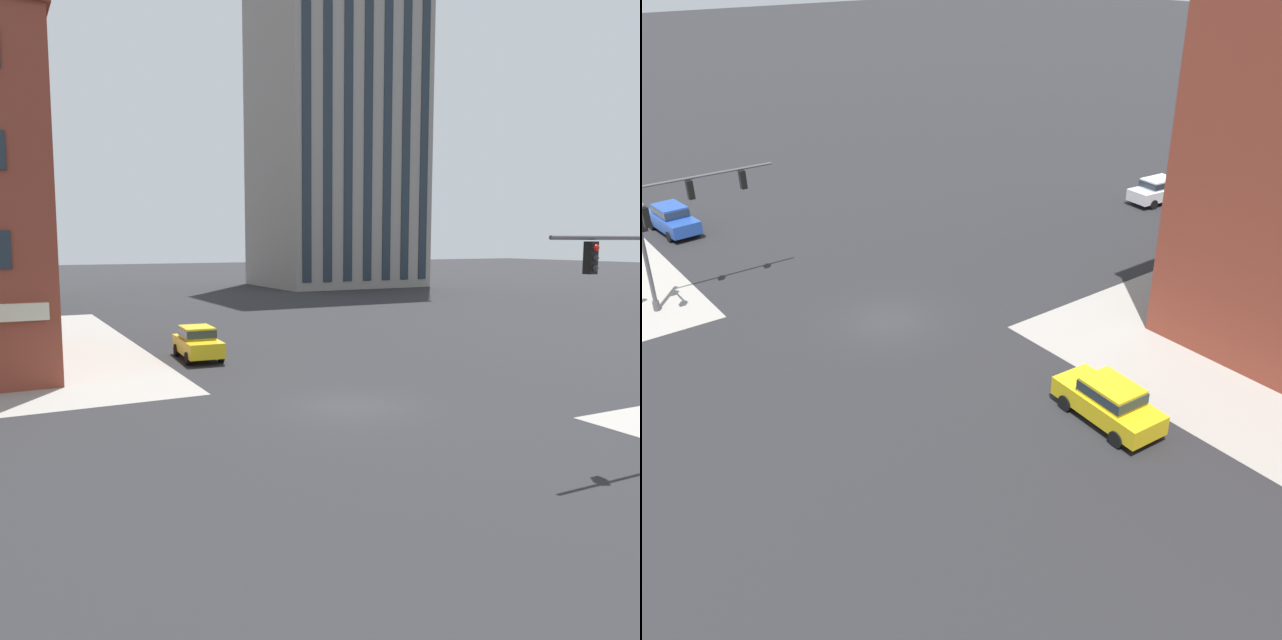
# 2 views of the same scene
# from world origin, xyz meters

# --- Properties ---
(ground_plane) EXTENTS (320.00, 320.00, 0.00)m
(ground_plane) POSITION_xyz_m (0.00, 0.00, 0.00)
(ground_plane) COLOR #262628
(car_main_northbound_far) EXTENTS (2.10, 4.50, 1.68)m
(car_main_northbound_far) POSITION_xyz_m (-2.16, 11.86, 0.92)
(car_main_northbound_far) COLOR gold
(car_main_northbound_far) RESTS_ON ground
(residential_tower_skyline_right) EXTENTS (20.31, 17.34, 56.36)m
(residential_tower_skyline_right) POSITION_xyz_m (31.43, 58.52, 28.20)
(residential_tower_skyline_right) COLOR gray
(residential_tower_skyline_right) RESTS_ON ground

